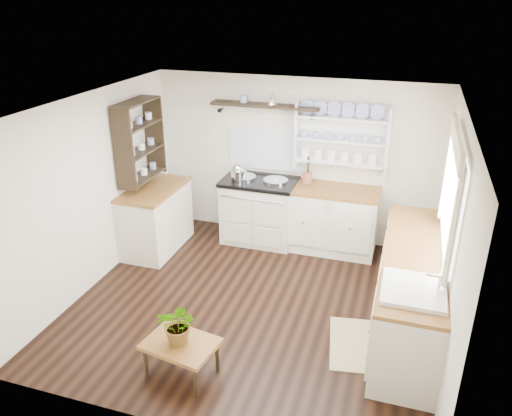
% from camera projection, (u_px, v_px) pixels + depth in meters
% --- Properties ---
extents(floor, '(4.00, 3.80, 0.01)m').
position_uv_depth(floor, '(253.00, 303.00, 5.81)').
color(floor, black).
rests_on(floor, ground).
extents(wall_back, '(4.00, 0.02, 2.30)m').
position_uv_depth(wall_back, '(294.00, 160.00, 7.00)').
color(wall_back, beige).
rests_on(wall_back, ground).
extents(wall_right, '(0.02, 3.80, 2.30)m').
position_uv_depth(wall_right, '(451.00, 239.00, 4.79)').
color(wall_right, beige).
rests_on(wall_right, ground).
extents(wall_left, '(0.02, 3.80, 2.30)m').
position_uv_depth(wall_left, '(92.00, 192.00, 5.90)').
color(wall_left, beige).
rests_on(wall_left, ground).
extents(ceiling, '(4.00, 3.80, 0.01)m').
position_uv_depth(ceiling, '(253.00, 106.00, 4.88)').
color(ceiling, white).
rests_on(ceiling, wall_back).
extents(window, '(0.08, 1.55, 1.22)m').
position_uv_depth(window, '(451.00, 193.00, 4.77)').
color(window, white).
rests_on(window, wall_right).
extents(aga_cooker, '(1.03, 0.72, 0.95)m').
position_uv_depth(aga_cooker, '(259.00, 210.00, 7.10)').
color(aga_cooker, beige).
rests_on(aga_cooker, floor).
extents(back_cabinets, '(1.27, 0.63, 0.90)m').
position_uv_depth(back_cabinets, '(330.00, 219.00, 6.85)').
color(back_cabinets, beige).
rests_on(back_cabinets, floor).
extents(right_cabinets, '(0.62, 2.43, 0.90)m').
position_uv_depth(right_cabinets, '(410.00, 289.00, 5.24)').
color(right_cabinets, beige).
rests_on(right_cabinets, floor).
extents(belfast_sink, '(0.55, 0.60, 0.45)m').
position_uv_depth(belfast_sink, '(412.00, 301.00, 4.45)').
color(belfast_sink, white).
rests_on(belfast_sink, right_cabinets).
extents(left_cabinets, '(0.62, 1.13, 0.90)m').
position_uv_depth(left_cabinets, '(156.00, 218.00, 6.88)').
color(left_cabinets, beige).
rests_on(left_cabinets, floor).
extents(plate_rack, '(1.20, 0.22, 0.90)m').
position_uv_depth(plate_rack, '(342.00, 136.00, 6.63)').
color(plate_rack, white).
rests_on(plate_rack, wall_back).
extents(high_shelf, '(1.50, 0.29, 0.16)m').
position_uv_depth(high_shelf, '(265.00, 106.00, 6.70)').
color(high_shelf, black).
rests_on(high_shelf, wall_back).
extents(left_shelving, '(0.28, 0.80, 1.05)m').
position_uv_depth(left_shelving, '(140.00, 140.00, 6.47)').
color(left_shelving, black).
rests_on(left_shelving, wall_left).
extents(kettle, '(0.19, 0.19, 0.23)m').
position_uv_depth(kettle, '(238.00, 172.00, 6.84)').
color(kettle, silver).
rests_on(kettle, aga_cooker).
extents(utensil_crock, '(0.13, 0.13, 0.16)m').
position_uv_depth(utensil_crock, '(307.00, 178.00, 6.81)').
color(utensil_crock, brown).
rests_on(utensil_crock, back_cabinets).
extents(center_table, '(0.73, 0.57, 0.36)m').
position_uv_depth(center_table, '(181.00, 346.00, 4.63)').
color(center_table, brown).
rests_on(center_table, floor).
extents(potted_plant, '(0.37, 0.33, 0.40)m').
position_uv_depth(potted_plant, '(179.00, 325.00, 4.53)').
color(potted_plant, '#3F7233').
rests_on(potted_plant, center_table).
extents(floor_rug, '(0.68, 0.93, 0.02)m').
position_uv_depth(floor_rug, '(357.00, 344.00, 5.12)').
color(floor_rug, olive).
rests_on(floor_rug, floor).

